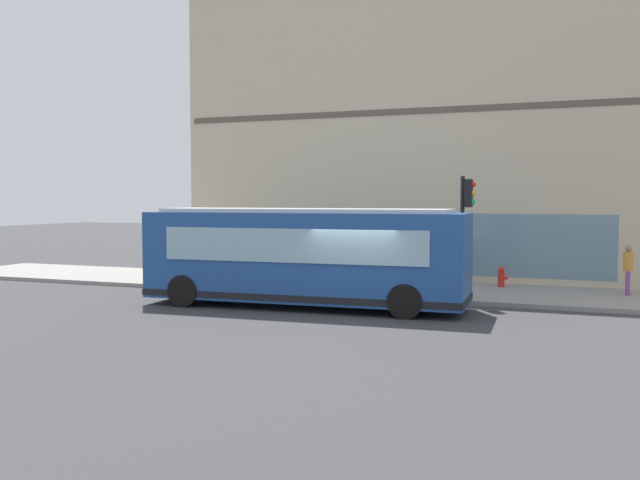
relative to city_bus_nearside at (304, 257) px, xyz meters
name	(u,v)px	position (x,y,z in m)	size (l,w,h in m)	color
ground	(360,313)	(-0.51, -2.00, -1.55)	(120.00, 120.00, 0.00)	#38383A
sidewalk_curb	(403,290)	(4.57, -2.00, -1.48)	(4.97, 40.00, 0.15)	gray
building_corner	(444,137)	(11.99, -2.00, 4.62)	(9.92, 20.72, 12.36)	beige
city_bus_nearside	(304,257)	(0.00, 0.00, 0.00)	(3.02, 10.15, 3.07)	#1E478C
traffic_light_near_corner	(466,213)	(2.72, -4.54, 1.35)	(0.32, 0.49, 3.95)	black
fire_hydrant	(501,277)	(6.04, -5.31, -1.04)	(0.35, 0.35, 0.74)	red
pedestrian_near_hydrant	(628,266)	(5.33, -9.50, -0.44)	(0.32, 0.32, 1.68)	#8C3F8C
pedestrian_walking_along_curb	(218,255)	(4.82, 5.75, -0.46)	(0.32, 0.32, 1.64)	#99994C
newspaper_vending_box	(440,272)	(6.18, -3.05, -0.95)	(0.44, 0.42, 0.90)	#263F99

